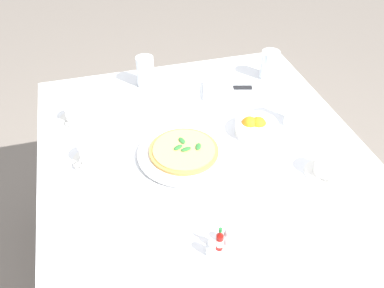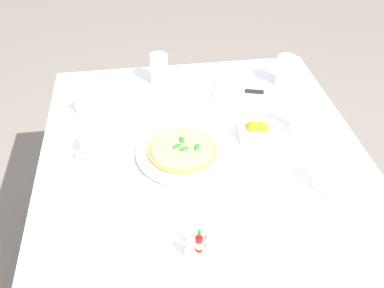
{
  "view_description": "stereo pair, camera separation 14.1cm",
  "coord_description": "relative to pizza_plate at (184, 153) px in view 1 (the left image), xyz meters",
  "views": [
    {
      "loc": [
        0.32,
        1.07,
        1.66
      ],
      "look_at": [
        0.04,
        0.03,
        0.75
      ],
      "focal_mm": 38.73,
      "sensor_mm": 36.0,
      "label": 1
    },
    {
      "loc": [
        0.19,
        1.1,
        1.66
      ],
      "look_at": [
        0.04,
        0.03,
        0.75
      ],
      "focal_mm": 38.73,
      "sensor_mm": 36.0,
      "label": 2
    }
  ],
  "objects": [
    {
      "name": "citrus_bowl",
      "position": [
        -0.28,
        -0.05,
        0.02
      ],
      "size": [
        0.15,
        0.15,
        0.07
      ],
      "color": "white",
      "rests_on": "dining_table"
    },
    {
      "name": "pepper_shaker",
      "position": [
        -0.03,
        0.37,
        0.01
      ],
      "size": [
        0.03,
        0.03,
        0.06
      ],
      "color": "white",
      "rests_on": "dining_table"
    },
    {
      "name": "pizza",
      "position": [
        -0.0,
        -0.0,
        0.01
      ],
      "size": [
        0.23,
        0.23,
        0.02
      ],
      "color": "#C68E47",
      "rests_on": "pizza_plate"
    },
    {
      "name": "hot_sauce_bottle",
      "position": [
        0.0,
        0.38,
        0.02
      ],
      "size": [
        0.02,
        0.02,
        0.08
      ],
      "color": "#B7140F",
      "rests_on": "dining_table"
    },
    {
      "name": "water_glass_center_back",
      "position": [
        -0.48,
        -0.39,
        0.04
      ],
      "size": [
        0.08,
        0.08,
        0.12
      ],
      "color": "white",
      "rests_on": "dining_table"
    },
    {
      "name": "water_glass_near_right",
      "position": [
        -0.43,
        -0.07,
        0.04
      ],
      "size": [
        0.07,
        0.07,
        0.13
      ],
      "color": "white",
      "rests_on": "dining_table"
    },
    {
      "name": "coffee_cup_back_corner",
      "position": [
        0.33,
        -0.3,
        0.01
      ],
      "size": [
        0.13,
        0.13,
        0.06
      ],
      "color": "white",
      "rests_on": "dining_table"
    },
    {
      "name": "ground_plane",
      "position": [
        -0.07,
        -0.06,
        -0.74
      ],
      "size": [
        8.0,
        8.0,
        0.0
      ],
      "primitive_type": "plane",
      "color": "slate"
    },
    {
      "name": "water_glass_left_edge",
      "position": [
        0.04,
        -0.47,
        0.04
      ],
      "size": [
        0.07,
        0.07,
        0.13
      ],
      "color": "white",
      "rests_on": "dining_table"
    },
    {
      "name": "dinner_knife",
      "position": [
        -0.28,
        -0.32,
        0.01
      ],
      "size": [
        0.19,
        0.07,
        0.01
      ],
      "rotation": [
        0.0,
        0.0,
        -0.26
      ],
      "color": "silver",
      "rests_on": "napkin_folded"
    },
    {
      "name": "dining_table",
      "position": [
        -0.07,
        -0.06,
        -0.14
      ],
      "size": [
        1.1,
        1.1,
        0.73
      ],
      "color": "white",
      "rests_on": "ground_plane"
    },
    {
      "name": "napkin_folded",
      "position": [
        -0.28,
        -0.32,
        -0.0
      ],
      "size": [
        0.25,
        0.19,
        0.02
      ],
      "rotation": [
        0.0,
        0.0,
        -0.32
      ],
      "color": "white",
      "rests_on": "dining_table"
    },
    {
      "name": "coffee_cup_far_left",
      "position": [
        0.3,
        -0.06,
        0.02
      ],
      "size": [
        0.13,
        0.13,
        0.06
      ],
      "color": "white",
      "rests_on": "dining_table"
    },
    {
      "name": "salt_shaker",
      "position": [
        0.03,
        0.39,
        0.01
      ],
      "size": [
        0.03,
        0.03,
        0.06
      ],
      "color": "white",
      "rests_on": "dining_table"
    },
    {
      "name": "coffee_cup_near_left",
      "position": [
        -0.41,
        0.2,
        0.02
      ],
      "size": [
        0.13,
        0.13,
        0.07
      ],
      "color": "white",
      "rests_on": "dining_table"
    },
    {
      "name": "pizza_plate",
      "position": [
        0.0,
        0.0,
        0.0
      ],
      "size": [
        0.31,
        0.31,
        0.02
      ],
      "color": "white",
      "rests_on": "dining_table"
    }
  ]
}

